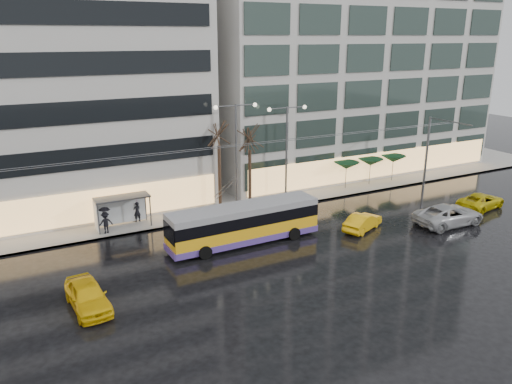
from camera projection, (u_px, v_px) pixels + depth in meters
ground at (278, 259)px, 34.06m from camera, size 140.00×140.00×0.00m
sidewalk at (222, 198)px, 46.77m from camera, size 80.00×10.00×0.15m
kerb at (246, 213)px, 42.58m from camera, size 80.00×0.10×0.15m
building_right at (343, 54)px, 54.71m from camera, size 32.00×14.00×25.00m
trolleybus at (244, 225)px, 36.27m from camera, size 11.47×4.52×5.30m
catenary at (240, 171)px, 39.95m from camera, size 42.24×5.12×7.00m
bus_shelter at (117, 205)px, 38.84m from camera, size 4.20×1.60×2.51m
street_lamp_near at (236, 142)px, 42.29m from camera, size 3.96×0.36×9.03m
street_lamp_far at (287, 140)px, 44.57m from camera, size 3.96×0.36×8.53m
tree_a at (219, 130)px, 41.47m from camera, size 3.20×3.20×8.40m
tree_b at (250, 135)px, 43.17m from camera, size 3.20×3.20×7.70m
parasol_a at (346, 165)px, 48.80m from camera, size 2.50×2.50×2.65m
parasol_b at (370, 162)px, 50.12m from camera, size 2.50×2.50×2.65m
parasol_c at (393, 159)px, 51.43m from camera, size 2.50×2.50×2.65m
taxi_a at (88, 296)px, 27.71m from camera, size 2.22×4.75×1.57m
taxi_b at (363, 222)px, 39.02m from camera, size 4.27×2.91×1.33m
taxi_c at (481, 201)px, 43.87m from camera, size 5.28×3.15×1.38m
sedan_silver at (449, 215)px, 40.08m from camera, size 6.00×2.87×1.65m
pedestrian_a at (137, 205)px, 40.10m from camera, size 1.05×1.07×2.19m
pedestrian_b at (134, 211)px, 40.46m from camera, size 0.89×0.75×1.64m
pedestrian_c at (105, 219)px, 37.84m from camera, size 1.16×0.89×2.11m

